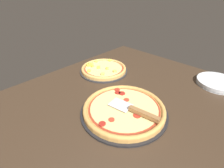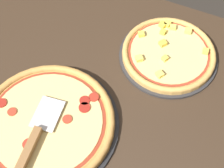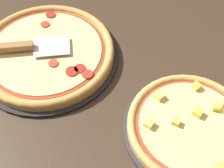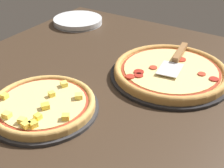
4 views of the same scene
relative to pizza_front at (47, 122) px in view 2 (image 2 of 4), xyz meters
The scene contains 6 objects.
ground_plane 10.15cm from the pizza_front, 84.25° to the left, with size 149.29×111.04×3.60cm, color #38281C.
pizza_pan_front 1.96cm from the pizza_front, 105.72° to the right, with size 42.30×42.30×1.00cm, color black.
pizza_front is the anchor object (origin of this frame).
pizza_pan_back 45.68cm from the pizza_front, 58.45° to the left, with size 33.19×33.19×1.00cm, color #2D2D30.
pizza_back 45.66cm from the pizza_front, 58.53° to the left, with size 31.20×31.20×3.43cm.
serving_spatula 8.30cm from the pizza_front, 83.89° to the right, with size 8.58×25.56×2.00cm.
Camera 2 is at (32.49, -36.53, 84.84)cm, focal length 50.00 mm.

